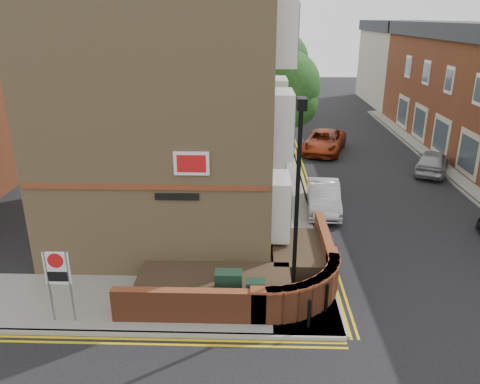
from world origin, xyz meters
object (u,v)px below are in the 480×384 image
lamppost (297,210)px  utility_cabinet_large (229,290)px  silver_car_near (324,197)px  zone_sign (58,274)px

lamppost → utility_cabinet_large: lamppost is taller
utility_cabinet_large → silver_car_near: bearing=63.8°
zone_sign → silver_car_near: 12.30m
utility_cabinet_large → zone_sign: zone_sign is taller
silver_car_near → zone_sign: bearing=-130.2°
lamppost → silver_car_near: size_ratio=1.59×
lamppost → zone_sign: lamppost is taller
lamppost → silver_car_near: (2.00, 8.03, -2.69)m
lamppost → zone_sign: bearing=-173.9°
silver_car_near → lamppost: bearing=-99.6°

